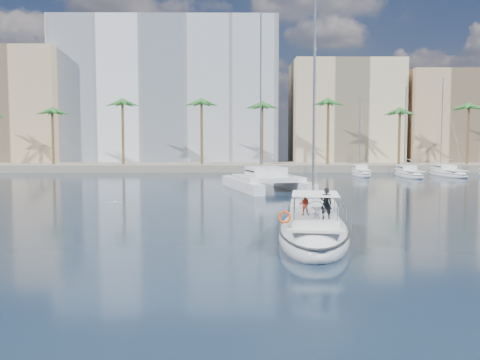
{
  "coord_description": "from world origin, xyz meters",
  "views": [
    {
      "loc": [
        1.0,
        -32.79,
        5.89
      ],
      "look_at": [
        1.35,
        1.5,
        3.08
      ],
      "focal_mm": 40.0,
      "sensor_mm": 36.0,
      "label": 1
    }
  ],
  "objects": [
    {
      "name": "catamaran",
      "position": [
        4.54,
        26.49,
        1.18
      ],
      "size": [
        10.0,
        14.92,
        19.71
      ],
      "rotation": [
        0.0,
        0.0,
        0.25
      ],
      "color": "silver",
      "rests_on": "ground"
    },
    {
      "name": "palm_left",
      "position": [
        -34.0,
        57.0,
        10.28
      ],
      "size": [
        3.6,
        3.6,
        12.3
      ],
      "color": "brown",
      "rests_on": "ground"
    },
    {
      "name": "moored_yacht_b",
      "position": [
        26.5,
        45.0,
        0.0
      ],
      "size": [
        3.32,
        10.83,
        13.72
      ],
      "primitive_type": null,
      "rotation": [
        0.0,
        0.0,
        -0.02
      ],
      "color": "silver",
      "rests_on": "ground"
    },
    {
      "name": "building_modern",
      "position": [
        -12.0,
        73.0,
        14.0
      ],
      "size": [
        42.0,
        16.0,
        28.0
      ],
      "primitive_type": "cube",
      "color": "white",
      "rests_on": "ground"
    },
    {
      "name": "building_beige",
      "position": [
        22.0,
        70.0,
        10.0
      ],
      "size": [
        20.0,
        14.0,
        20.0
      ],
      "primitive_type": "cube",
      "color": "beige",
      "rests_on": "ground"
    },
    {
      "name": "building_tan_left",
      "position": [
        -42.0,
        69.0,
        11.0
      ],
      "size": [
        22.0,
        14.0,
        22.0
      ],
      "primitive_type": "cube",
      "color": "tan",
      "rests_on": "ground"
    },
    {
      "name": "moored_yacht_a",
      "position": [
        20.0,
        47.0,
        0.0
      ],
      "size": [
        3.37,
        9.52,
        11.9
      ],
      "primitive_type": null,
      "rotation": [
        0.0,
        0.0,
        -0.07
      ],
      "color": "silver",
      "rests_on": "ground"
    },
    {
      "name": "palm_centre",
      "position": [
        0.0,
        57.0,
        10.28
      ],
      "size": [
        3.6,
        3.6,
        12.3
      ],
      "color": "brown",
      "rests_on": "ground"
    },
    {
      "name": "seagull",
      "position": [
        -7.65,
        5.75,
        1.12
      ],
      "size": [
        1.08,
        0.47,
        0.2
      ],
      "color": "silver",
      "rests_on": "ground"
    },
    {
      "name": "palm_right",
      "position": [
        34.0,
        57.0,
        10.28
      ],
      "size": [
        3.6,
        3.6,
        12.3
      ],
      "color": "brown",
      "rests_on": "ground"
    },
    {
      "name": "ground",
      "position": [
        0.0,
        0.0,
        0.0
      ],
      "size": [
        160.0,
        160.0,
        0.0
      ],
      "primitive_type": "plane",
      "color": "black",
      "rests_on": "ground"
    },
    {
      "name": "main_sloop",
      "position": [
        5.47,
        -2.94,
        0.55
      ],
      "size": [
        5.49,
        12.83,
        18.45
      ],
      "rotation": [
        0.0,
        0.0,
        -0.13
      ],
      "color": "silver",
      "rests_on": "ground"
    },
    {
      "name": "quay",
      "position": [
        0.0,
        61.0,
        0.6
      ],
      "size": [
        120.0,
        14.0,
        1.2
      ],
      "primitive_type": "cube",
      "color": "gray",
      "rests_on": "ground"
    },
    {
      "name": "building_tan_right",
      "position": [
        42.0,
        68.0,
        9.0
      ],
      "size": [
        18.0,
        12.0,
        18.0
      ],
      "primitive_type": "cube",
      "color": "tan",
      "rests_on": "ground"
    },
    {
      "name": "moored_yacht_c",
      "position": [
        33.0,
        47.0,
        0.0
      ],
      "size": [
        3.98,
        12.33,
        15.54
      ],
      "primitive_type": null,
      "rotation": [
        0.0,
        0.0,
        0.03
      ],
      "color": "silver",
      "rests_on": "ground"
    }
  ]
}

